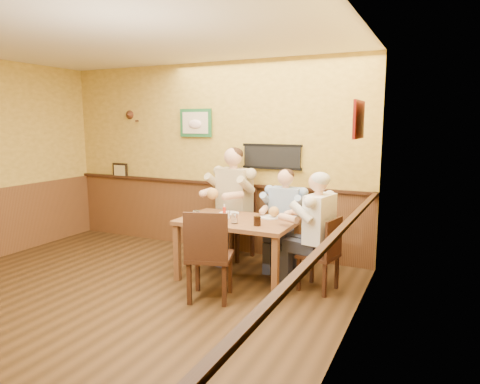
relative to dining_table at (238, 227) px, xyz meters
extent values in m
plane|color=#301F0E|center=(-0.99, -1.46, -0.66)|extent=(5.00, 5.00, 0.00)
cube|color=silver|center=(-0.99, -1.46, 2.14)|extent=(5.00, 5.00, 0.02)
cube|color=gold|center=(-0.99, 1.04, 0.74)|extent=(5.00, 0.02, 2.80)
cube|color=gold|center=(1.51, -1.46, 0.74)|extent=(0.02, 5.00, 2.80)
cube|color=brown|center=(-0.99, 1.02, -0.16)|extent=(5.00, 0.02, 1.00)
cube|color=brown|center=(1.49, -1.46, -0.16)|extent=(0.02, 5.00, 1.00)
cube|color=black|center=(0.05, 1.00, 0.79)|extent=(0.88, 0.03, 0.34)
cube|color=#205E30|center=(-1.19, 1.00, 1.26)|extent=(0.54, 0.03, 0.42)
cube|color=black|center=(-2.69, 1.00, 0.46)|extent=(0.30, 0.03, 0.26)
cube|color=maroon|center=(1.47, -0.41, 1.29)|extent=(0.03, 0.48, 0.36)
cube|color=brown|center=(0.00, 0.00, 0.07)|extent=(1.40, 0.90, 0.05)
cube|color=brown|center=(-0.64, -0.39, -0.31)|extent=(0.07, 0.07, 0.70)
cube|color=brown|center=(0.64, -0.39, -0.31)|extent=(0.07, 0.07, 0.70)
cube|color=brown|center=(-0.64, 0.39, -0.31)|extent=(0.07, 0.07, 0.70)
cube|color=brown|center=(0.64, 0.39, -0.31)|extent=(0.07, 0.07, 0.70)
cylinder|color=white|center=(-0.43, -0.27, 0.15)|extent=(0.09, 0.09, 0.12)
cylinder|color=white|center=(0.06, -0.22, 0.15)|extent=(0.10, 0.10, 0.12)
cylinder|color=black|center=(0.34, -0.20, 0.15)|extent=(0.09, 0.09, 0.11)
cylinder|color=red|center=(-0.18, -0.02, 0.17)|extent=(0.04, 0.04, 0.16)
cylinder|color=white|center=(-0.13, -0.01, 0.14)|extent=(0.05, 0.05, 0.09)
cylinder|color=black|center=(-0.15, 0.04, 0.14)|extent=(0.05, 0.05, 0.09)
cylinder|color=white|center=(-0.24, 0.23, 0.10)|extent=(0.33, 0.33, 0.02)
cylinder|color=silver|center=(0.33, 0.25, 0.10)|extent=(0.28, 0.28, 0.02)
camera|label=1|loc=(2.22, -4.62, 1.26)|focal=32.00mm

